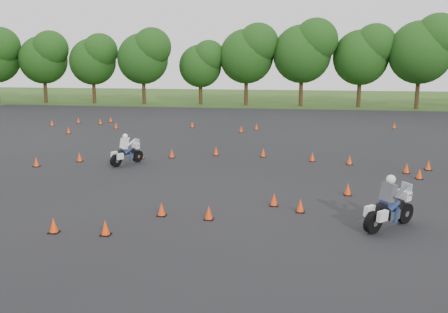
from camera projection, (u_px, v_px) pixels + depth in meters
name	position (u px, v px, depth m)	size (l,w,h in m)	color
ground	(205.00, 213.00, 17.12)	(140.00, 140.00, 0.00)	#2D5119
asphalt_pad	(231.00, 174.00, 22.93)	(62.00, 62.00, 0.00)	black
treeline	(285.00, 65.00, 49.90)	(86.87, 32.02, 10.30)	#193F12
traffic_cones	(226.00, 168.00, 23.02)	(36.20, 33.29, 0.45)	#F53C0A
rider_grey	(389.00, 201.00, 15.40)	(2.27, 0.70, 1.75)	#46484F
rider_white	(126.00, 149.00, 24.81)	(2.05, 0.63, 1.58)	silver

